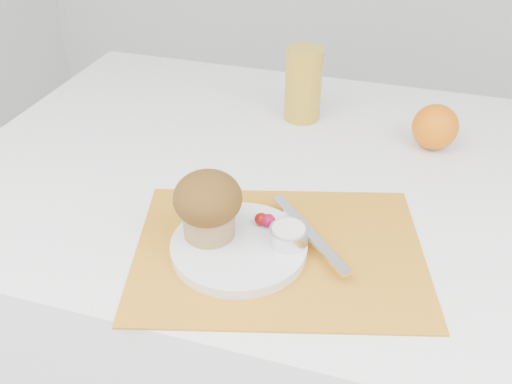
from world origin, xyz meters
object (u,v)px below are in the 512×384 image
(orange, at_px, (435,127))
(plate, at_px, (239,247))
(table, at_px, (300,324))
(muffin, at_px, (208,204))
(juice_glass, at_px, (303,85))

(orange, bearing_deg, plate, -122.27)
(table, height_order, plate, plate)
(table, relative_size, muffin, 12.37)
(juice_glass, bearing_deg, muffin, -94.70)
(plate, relative_size, orange, 2.32)
(muffin, bearing_deg, plate, -9.04)
(orange, relative_size, muffin, 0.84)
(plate, relative_size, juice_glass, 1.34)
(juice_glass, bearing_deg, plate, -88.47)
(plate, height_order, juice_glass, juice_glass)
(plate, distance_m, muffin, 0.07)
(plate, bearing_deg, juice_glass, 91.53)
(orange, bearing_deg, juice_glass, 170.36)
(table, relative_size, juice_glass, 8.53)
(plate, height_order, muffin, muffin)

